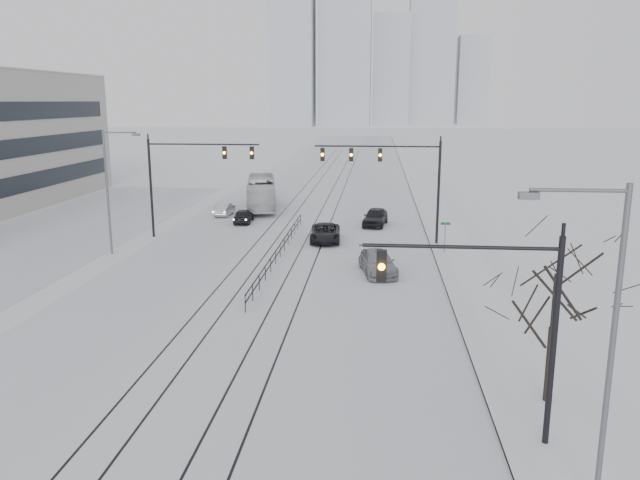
% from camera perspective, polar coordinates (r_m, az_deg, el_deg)
% --- Properties ---
extents(road, '(22.00, 260.00, 0.02)m').
position_cam_1_polar(road, '(73.99, -0.08, 4.09)').
color(road, silver).
rests_on(road, ground).
extents(sidewalk_east, '(5.00, 260.00, 0.16)m').
position_cam_1_polar(sidewalk_east, '(73.97, 10.42, 3.93)').
color(sidewalk_east, silver).
rests_on(sidewalk_east, ground).
extents(curb, '(0.10, 260.00, 0.12)m').
position_cam_1_polar(curb, '(73.79, 8.52, 3.96)').
color(curb, gray).
rests_on(curb, ground).
extents(parking_strip, '(14.00, 60.00, 0.03)m').
position_cam_1_polar(parking_strip, '(55.94, -23.50, 0.25)').
color(parking_strip, silver).
rests_on(parking_strip, ground).
extents(tram_rails, '(5.30, 180.00, 0.01)m').
position_cam_1_polar(tram_rails, '(54.40, -2.04, 0.99)').
color(tram_rails, black).
rests_on(tram_rails, ground).
extents(skyline, '(96.00, 48.00, 72.00)m').
position_cam_1_polar(skyline, '(287.16, 5.10, 16.48)').
color(skyline, '#ACB3BC').
rests_on(skyline, ground).
extents(traffic_mast_near, '(6.10, 0.37, 7.00)m').
position_cam_1_polar(traffic_mast_near, '(20.30, 16.38, -6.31)').
color(traffic_mast_near, black).
rests_on(traffic_mast_near, ground).
extents(traffic_mast_ne, '(9.60, 0.37, 8.00)m').
position_cam_1_polar(traffic_mast_ne, '(48.15, 6.87, 6.31)').
color(traffic_mast_ne, black).
rests_on(traffic_mast_ne, ground).
extents(traffic_mast_nw, '(9.10, 0.37, 8.00)m').
position_cam_1_polar(traffic_mast_nw, '(51.48, -12.17, 6.31)').
color(traffic_mast_nw, black).
rests_on(traffic_mast_nw, ground).
extents(street_light_east, '(2.73, 0.25, 9.00)m').
position_cam_1_polar(street_light_east, '(17.87, 24.40, -7.37)').
color(street_light_east, '#595B60').
rests_on(street_light_east, ground).
extents(street_light_west, '(2.73, 0.25, 9.00)m').
position_cam_1_polar(street_light_west, '(47.23, -18.59, 4.95)').
color(street_light_west, '#595B60').
rests_on(street_light_west, ground).
extents(bare_tree, '(4.40, 4.40, 6.10)m').
position_cam_1_polar(bare_tree, '(23.67, 20.75, -4.12)').
color(bare_tree, black).
rests_on(bare_tree, ground).
extents(median_fence, '(0.06, 24.00, 1.00)m').
position_cam_1_polar(median_fence, '(44.63, -3.66, -0.95)').
color(median_fence, black).
rests_on(median_fence, ground).
extents(street_sign, '(0.70, 0.06, 2.40)m').
position_cam_1_polar(street_sign, '(46.09, 11.37, 0.63)').
color(street_sign, '#595B60').
rests_on(street_sign, ground).
extents(sedan_sb_inner, '(1.74, 3.90, 1.30)m').
position_cam_1_polar(sedan_sb_inner, '(57.64, -7.01, 2.20)').
color(sedan_sb_inner, black).
rests_on(sedan_sb_inner, ground).
extents(sedan_sb_outer, '(1.39, 3.80, 1.24)m').
position_cam_1_polar(sedan_sb_outer, '(61.64, -8.73, 2.80)').
color(sedan_sb_outer, '#B3B5BB').
rests_on(sedan_sb_outer, ground).
extents(sedan_nb_front, '(2.62, 5.15, 1.39)m').
position_cam_1_polar(sedan_nb_front, '(49.58, 0.48, 0.65)').
color(sedan_nb_front, black).
rests_on(sedan_nb_front, ground).
extents(sedan_nb_right, '(2.89, 5.21, 1.43)m').
position_cam_1_polar(sedan_nb_right, '(40.59, 5.29, -2.08)').
color(sedan_nb_right, gray).
rests_on(sedan_nb_right, ground).
extents(sedan_nb_far, '(2.53, 4.86, 1.58)m').
position_cam_1_polar(sedan_nb_far, '(56.13, 5.08, 2.11)').
color(sedan_nb_far, black).
rests_on(sedan_nb_far, ground).
extents(box_truck, '(4.81, 12.03, 3.27)m').
position_cam_1_polar(box_truck, '(65.01, -5.38, 4.29)').
color(box_truck, silver).
rests_on(box_truck, ground).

